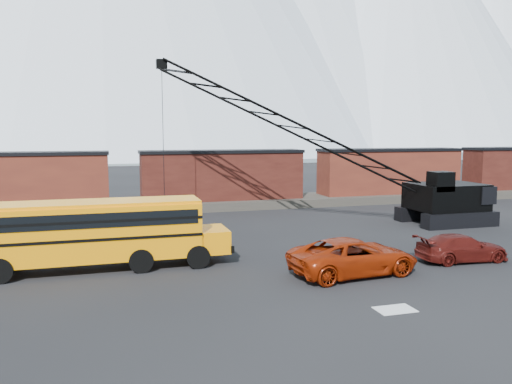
# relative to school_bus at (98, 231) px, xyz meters

# --- Properties ---
(ground) EXTENTS (160.00, 160.00, 0.00)m
(ground) POSITION_rel_school_bus_xyz_m (9.77, -4.60, -1.79)
(ground) COLOR black
(ground) RESTS_ON ground
(gravel_berm) EXTENTS (120.00, 5.00, 0.70)m
(gravel_berm) POSITION_rel_school_bus_xyz_m (9.77, 17.40, -1.44)
(gravel_berm) COLOR #454139
(gravel_berm) RESTS_ON ground
(boxcar_west_near) EXTENTS (13.70, 3.10, 4.17)m
(boxcar_west_near) POSITION_rel_school_bus_xyz_m (-6.23, 17.40, 0.97)
(boxcar_west_near) COLOR #4A1D15
(boxcar_west_near) RESTS_ON gravel_berm
(boxcar_mid) EXTENTS (13.70, 3.10, 4.17)m
(boxcar_mid) POSITION_rel_school_bus_xyz_m (9.77, 17.40, 0.97)
(boxcar_mid) COLOR #4A1B14
(boxcar_mid) RESTS_ON gravel_berm
(boxcar_east_near) EXTENTS (13.70, 3.10, 4.17)m
(boxcar_east_near) POSITION_rel_school_bus_xyz_m (25.77, 17.40, 0.97)
(boxcar_east_near) COLOR #4A1D15
(boxcar_east_near) RESTS_ON gravel_berm
(snow_patch) EXTENTS (1.40, 0.90, 0.02)m
(snow_patch) POSITION_rel_school_bus_xyz_m (10.27, -8.60, -1.78)
(snow_patch) COLOR silver
(snow_patch) RESTS_ON ground
(school_bus) EXTENTS (11.65, 2.65, 3.19)m
(school_bus) POSITION_rel_school_bus_xyz_m (0.00, 0.00, 0.00)
(school_bus) COLOR orange
(school_bus) RESTS_ON ground
(red_pickup) EXTENTS (6.10, 3.26, 1.63)m
(red_pickup) POSITION_rel_school_bus_xyz_m (10.96, -4.08, -0.98)
(red_pickup) COLOR maroon
(red_pickup) RESTS_ON ground
(maroon_suv) EXTENTS (4.66, 2.09, 1.33)m
(maroon_suv) POSITION_rel_school_bus_xyz_m (17.16, -3.49, -1.13)
(maroon_suv) COLOR #49100D
(maroon_suv) RESTS_ON ground
(crawler_crane) EXTENTS (22.22, 7.06, 11.29)m
(crawler_crane) POSITION_rel_school_bus_xyz_m (13.10, 7.86, 4.62)
(crawler_crane) COLOR black
(crawler_crane) RESTS_ON ground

